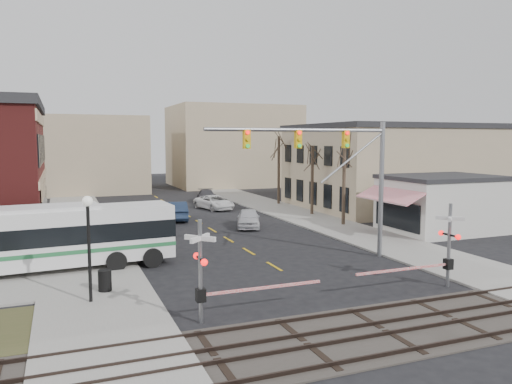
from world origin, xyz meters
The scene contains 22 objects.
ground centered at (0.00, 0.00, 0.00)m, with size 160.00×160.00×0.00m, color black.
sidewalk_west centered at (-9.50, 20.00, 0.06)m, with size 5.00×60.00×0.12m, color gray.
sidewalk_east centered at (9.50, 20.00, 0.06)m, with size 5.00×60.00×0.12m, color gray.
ballast_strip centered at (0.00, -8.00, 0.03)m, with size 160.00×5.00×0.06m, color #332D28.
rail_tracks centered at (0.00, -8.00, 0.12)m, with size 160.00×3.91×0.14m.
tan_building centered at (22.00, 20.00, 4.26)m, with size 20.30×15.30×8.50m.
awning_shop centered at (15.97, 7.00, 2.16)m, with size 9.74×6.20×4.30m.
tree_east_a centered at (10.50, 12.00, 3.50)m, with size 0.28×0.28×6.75m.
tree_east_b centered at (10.80, 18.00, 3.27)m, with size 0.28×0.28×6.30m.
tree_east_c centered at (11.00, 26.00, 3.72)m, with size 0.28×0.28×7.20m.
transit_bus centered at (-11.54, 5.25, 1.88)m, with size 13.18×3.83×3.35m.
traffic_signal_mast centered at (3.89, 1.89, 5.79)m, with size 10.95×0.30×8.00m.
rr_crossing_west centered at (-5.59, -4.80, 1.97)m, with size 5.60×1.36×4.00m.
rr_crossing_east centered at (5.75, -4.49, 1.97)m, with size 5.60×1.36×4.00m.
street_lamp centered at (-9.79, -0.95, 3.34)m, with size 0.44×0.44×4.52m.
trash_bin centered at (-9.10, 0.41, 0.60)m, with size 0.60×0.60×0.96m, color black.
car_a centered at (3.01, 14.04, 0.74)m, with size 1.75×4.35×1.48m, color silver.
car_b centered at (-1.51, 19.84, 0.81)m, with size 1.72×4.93×1.63m, color #17243B.
car_c centered at (3.51, 25.04, 0.70)m, with size 2.31×5.02×1.39m, color silver.
car_d centered at (4.18, 30.24, 0.71)m, with size 1.99×4.90×1.42m, color #37363A.
pedestrian_near centered at (-8.17, 4.81, 0.91)m, with size 0.57×0.38×1.57m, color #524742.
pedestrian_far centered at (-9.36, 6.73, 0.99)m, with size 0.84×0.66×1.73m, color #373761.
Camera 1 is at (-10.81, -22.68, 6.98)m, focal length 35.00 mm.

